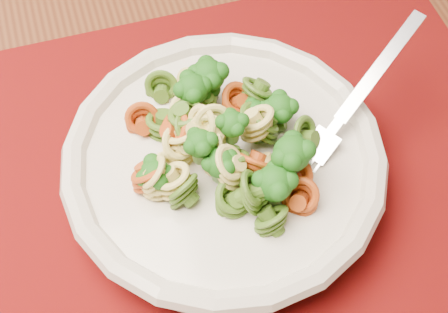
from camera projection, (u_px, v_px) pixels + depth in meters
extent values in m
cube|color=#5B3019|center=(230.00, 143.00, 0.57)|extent=(1.61, 1.08, 0.04)
cube|color=#5B0C03|center=(236.00, 173.00, 0.53)|extent=(0.51, 0.40, 0.00)
cylinder|color=silver|center=(224.00, 179.00, 0.52)|extent=(0.11, 0.11, 0.01)
cylinder|color=silver|center=(224.00, 167.00, 0.50)|extent=(0.24, 0.24, 0.03)
torus|color=silver|center=(224.00, 157.00, 0.49)|extent=(0.26, 0.26, 0.02)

